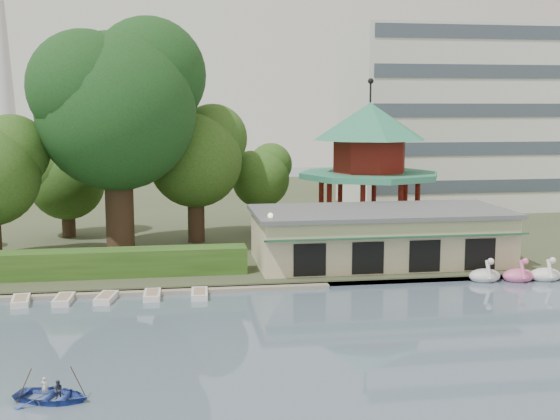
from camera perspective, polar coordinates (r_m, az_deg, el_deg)
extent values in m
plane|color=slate|center=(29.63, 1.54, -14.75)|extent=(220.00, 220.00, 0.00)
cube|color=#424930|center=(79.79, -5.15, 0.01)|extent=(220.00, 70.00, 0.40)
cube|color=gray|center=(45.85, -2.35, -6.19)|extent=(220.00, 0.60, 0.30)
cube|color=gray|center=(46.04, -17.45, -6.55)|extent=(34.00, 1.60, 0.24)
cube|color=beige|center=(51.91, 8.09, -2.24)|extent=(18.00, 8.00, 3.60)
cube|color=#595B5E|center=(51.59, 8.13, -0.11)|extent=(18.60, 8.60, 0.30)
cube|color=#194C2D|center=(47.74, 9.60, -2.22)|extent=(18.00, 1.59, 0.45)
cylinder|color=beige|center=(62.12, 7.17, -1.62)|extent=(10.40, 10.40, 1.20)
cylinder|color=#308161|center=(61.48, 7.25, 2.84)|extent=(12.40, 12.40, 0.50)
cylinder|color=maroon|center=(61.35, 7.27, 4.37)|extent=(6.40, 6.40, 2.80)
cone|color=#308161|center=(61.22, 7.33, 7.17)|extent=(10.00, 10.00, 3.20)
cylinder|color=black|center=(61.23, 7.37, 9.51)|extent=(0.16, 0.16, 1.80)
cube|color=silver|center=(84.40, 15.79, 7.14)|extent=(30.00, 14.00, 20.00)
cube|color=#345A1E|center=(49.46, -20.39, -4.27)|extent=(30.00, 2.00, 1.80)
cylinder|color=black|center=(47.17, -0.79, -2.97)|extent=(0.12, 0.12, 4.00)
sphere|color=beige|center=(46.81, -0.79, -0.45)|extent=(0.36, 0.36, 0.36)
cylinder|color=#3A281C|center=(55.39, -12.94, 1.03)|extent=(2.17, 2.17, 8.83)
sphere|color=#1A4319|center=(54.98, -13.16, 7.80)|extent=(12.03, 12.03, 12.03)
sphere|color=#1A4319|center=(56.72, -10.65, 10.74)|extent=(9.02, 9.02, 9.02)
sphere|color=#1A4319|center=(54.00, -15.57, 9.59)|extent=(8.42, 8.42, 8.42)
sphere|color=#345A1E|center=(55.25, -20.96, 4.45)|extent=(5.50, 5.50, 5.50)
cylinder|color=#3A281C|center=(59.45, -6.84, 0.06)|extent=(1.41, 1.41, 5.55)
sphere|color=#345A1E|center=(59.01, -6.91, 4.01)|extent=(7.84, 7.84, 7.84)
sphere|color=#345A1E|center=(60.16, -5.47, 5.81)|extent=(5.88, 5.88, 5.88)
sphere|color=#345A1E|center=(58.13, -8.26, 5.02)|extent=(5.49, 5.49, 5.49)
cylinder|color=#3A281C|center=(63.99, -1.58, -0.04)|extent=(0.94, 0.94, 3.91)
sphere|color=#345A1E|center=(63.64, -1.59, 2.54)|extent=(5.24, 5.24, 5.24)
sphere|color=#345A1E|center=(64.44, -0.75, 3.73)|extent=(3.93, 3.93, 3.93)
sphere|color=#345A1E|center=(62.94, -2.36, 3.19)|extent=(3.67, 3.67, 3.67)
cylinder|color=#3A281C|center=(64.15, -16.82, -0.39)|extent=(1.17, 1.17, 3.87)
sphere|color=#345A1E|center=(63.80, -16.93, 2.15)|extent=(6.48, 6.48, 6.48)
sphere|color=#345A1E|center=(64.48, -15.71, 3.36)|extent=(4.86, 4.86, 4.86)
sphere|color=#345A1E|center=(63.26, -18.05, 2.75)|extent=(4.53, 4.53, 4.53)
ellipsoid|color=silver|center=(49.59, 16.29, -5.17)|extent=(2.16, 1.44, 0.99)
cylinder|color=silver|center=(48.98, 16.59, -4.69)|extent=(0.26, 0.79, 1.29)
sphere|color=silver|center=(48.58, 16.77, -4.02)|extent=(0.44, 0.44, 0.44)
ellipsoid|color=pink|center=(50.31, 18.79, -5.09)|extent=(2.16, 1.44, 0.99)
cylinder|color=pink|center=(49.71, 19.11, -4.61)|extent=(0.26, 0.79, 1.29)
sphere|color=pink|center=(49.32, 19.31, -3.95)|extent=(0.44, 0.44, 0.44)
ellipsoid|color=white|center=(51.18, 20.74, -4.97)|extent=(2.16, 1.44, 0.99)
cylinder|color=white|center=(50.59, 21.08, -4.49)|extent=(0.26, 0.79, 1.29)
sphere|color=white|center=(50.21, 21.29, -3.84)|extent=(0.44, 0.44, 0.44)
cube|color=silver|center=(45.04, -20.33, -6.93)|extent=(1.28, 2.41, 0.36)
cube|color=silver|center=(44.51, -17.17, -6.96)|extent=(1.11, 2.35, 0.36)
cube|color=silver|center=(44.22, -13.94, -6.93)|extent=(1.38, 2.44, 0.36)
cube|color=silver|center=(44.29, -10.34, -6.80)|extent=(1.06, 2.33, 0.36)
cube|color=silver|center=(44.09, -6.56, -6.79)|extent=(1.11, 2.34, 0.36)
imported|color=#2F47A1|center=(30.26, -18.07, -13.76)|extent=(4.98, 4.22, 0.88)
imported|color=silver|center=(30.47, -18.59, -13.48)|extent=(0.35, 0.29, 0.83)
imported|color=#2F3044|center=(30.01, -17.56, -13.80)|extent=(0.47, 0.41, 0.80)
cylinder|color=#3A281C|center=(30.51, -20.35, -13.86)|extent=(0.94, 0.29, 2.01)
cylinder|color=#3A281C|center=(30.12, -15.74, -13.95)|extent=(0.94, 0.29, 2.01)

